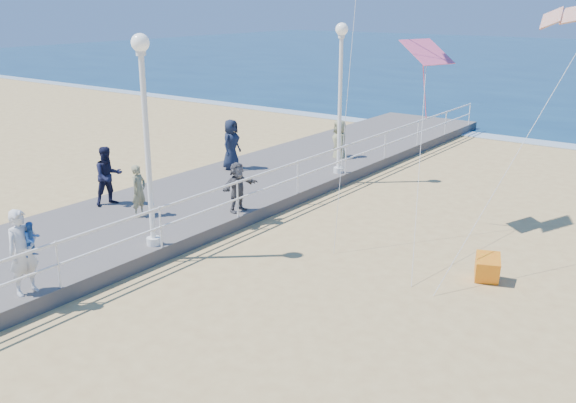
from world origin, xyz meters
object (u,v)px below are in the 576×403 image
Objects in this scene: spectator_4 at (231,144)px; spectator_7 at (108,176)px; lamp_post_far at (340,83)px; woman_holding_toddler at (23,252)px; spectator_5 at (238,187)px; box_kite at (487,270)px; toddler_held at (32,239)px; beach_walker_c at (339,144)px; spectator_6 at (139,191)px; lamp_post_mid at (145,120)px.

spectator_4 is 5.55m from spectator_7.
lamp_post_far is 2.92× the size of spectator_7.
lamp_post_far is 12.78m from woman_holding_toddler.
box_kite is at bearing -82.72° from spectator_5.
lamp_post_far is at bearing 1.37° from toddler_held.
spectator_6 is at bearing -49.76° from beach_walker_c.
lamp_post_far is at bearing 90.00° from lamp_post_mid.
spectator_6 is (-2.07, 1.38, -2.49)m from lamp_post_mid.
spectator_4 is 1.03× the size of spectator_7.
woman_holding_toddler reaches higher than box_kite.
box_kite is at bearing -44.88° from woman_holding_toddler.
woman_holding_toddler is at bearing -175.26° from spectator_5.
spectator_7 reaches higher than spectator_5.
woman_holding_toddler is 6.99m from spectator_5.
lamp_post_far is 2.81× the size of woman_holding_toddler.
beach_walker_c is (-1.22, 14.66, -0.39)m from woman_holding_toddler.
beach_walker_c is at bearing 6.30° from toddler_held.
box_kite is at bearing -116.02° from spectator_4.
beach_walker_c is 3.19× the size of box_kite.
spectator_5 is (3.48, -3.71, -0.18)m from spectator_4.
spectator_6 is 0.80× the size of beach_walker_c.
spectator_6 is (-2.02, 4.95, -0.18)m from woman_holding_toddler.
lamp_post_mid is at bearing -135.94° from spectator_6.
lamp_post_far is at bearing -27.60° from spectator_6.
toddler_held is at bearing -169.93° from spectator_4.
lamp_post_mid reaches higher than toddler_held.
lamp_post_far is 12.58m from toddler_held.
spectator_5 reaches higher than box_kite.
spectator_7 is (-3.63, -1.84, 0.16)m from spectator_5.
beach_walker_c is at bearing 13.78° from spectator_5.
spectator_5 is at bearing 90.84° from lamp_post_mid.
woman_holding_toddler is (-0.05, -3.57, -2.31)m from lamp_post_mid.
lamp_post_mid is 8.87× the size of box_kite.
lamp_post_mid reaches higher than spectator_4.
woman_holding_toddler is 14.72m from beach_walker_c.
woman_holding_toddler is (-0.05, -12.57, -2.31)m from lamp_post_far.
lamp_post_mid is 4.64m from spectator_7.
woman_holding_toddler is at bearing -170.90° from spectator_4.
spectator_4 is 0.98× the size of beach_walker_c.
spectator_4 is at bearing -74.76° from beach_walker_c.
beach_walker_c is (-1.22, 7.68, -0.20)m from spectator_5.
spectator_4 is (-3.63, 10.55, -0.30)m from toddler_held.
toddler_held is 6.27m from spectator_7.
toddler_held is at bearing -125.74° from spectator_7.
spectator_5 is at bearing -46.01° from spectator_7.
spectator_5 is at bearing -145.76° from spectator_4.
spectator_6 is at bearing -79.97° from spectator_7.
spectator_7 is (-3.63, 5.15, -0.04)m from woman_holding_toddler.
spectator_4 reaches higher than box_kite.
toddler_held is 0.40× the size of beach_walker_c.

